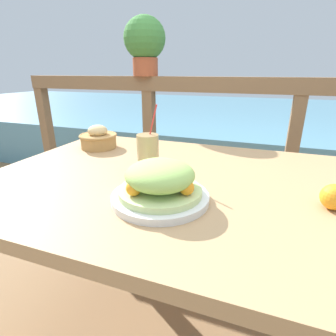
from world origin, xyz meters
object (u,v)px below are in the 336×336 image
(drink_glass, at_px, (148,153))
(potted_plant, at_px, (145,42))
(salad_plate, at_px, (160,184))
(bread_basket, at_px, (98,138))

(drink_glass, relative_size, potted_plant, 0.68)
(salad_plate, distance_m, drink_glass, 0.24)
(salad_plate, xyz_separation_m, potted_plant, (-0.51, 1.03, 0.46))
(potted_plant, bearing_deg, drink_glass, -65.30)
(drink_glass, xyz_separation_m, potted_plant, (-0.38, 0.82, 0.44))
(salad_plate, bearing_deg, potted_plant, 116.23)
(salad_plate, height_order, drink_glass, drink_glass)
(bread_basket, bearing_deg, salad_plate, -40.44)
(bread_basket, bearing_deg, potted_plant, 93.42)
(potted_plant, bearing_deg, bread_basket, -86.58)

